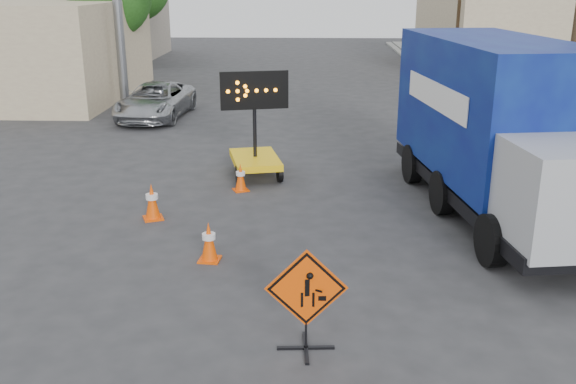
# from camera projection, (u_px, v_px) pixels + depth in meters

# --- Properties ---
(ground) EXTENTS (100.00, 100.00, 0.00)m
(ground) POSITION_uv_depth(u_px,v_px,m) (234.00, 355.00, 8.74)
(ground) COLOR #2D2D30
(ground) RESTS_ON ground
(curb_right) EXTENTS (0.40, 60.00, 0.12)m
(curb_right) POSITION_uv_depth(u_px,v_px,m) (485.00, 122.00, 22.71)
(curb_right) COLOR gray
(curb_right) RESTS_ON ground
(sidewalk_right) EXTENTS (4.00, 60.00, 0.15)m
(sidewalk_right) POSITION_uv_depth(u_px,v_px,m) (550.00, 122.00, 22.63)
(sidewalk_right) COLOR gray
(sidewalk_right) RESTS_ON ground
(storefront_left_far) EXTENTS (12.00, 10.00, 4.40)m
(storefront_left_far) POSITION_uv_depth(u_px,v_px,m) (60.00, 23.00, 40.78)
(storefront_left_far) COLOR #9F9385
(storefront_left_far) RESTS_ON ground
(building_right_far) EXTENTS (10.00, 14.00, 4.60)m
(building_right_far) POSITION_uv_depth(u_px,v_px,m) (524.00, 27.00, 36.03)
(building_right_far) COLOR #C9B991
(building_right_far) RESTS_ON ground
(construction_sign) EXTENTS (1.13, 0.80, 1.50)m
(construction_sign) POSITION_uv_depth(u_px,v_px,m) (306.00, 298.00, 8.64)
(construction_sign) COLOR black
(construction_sign) RESTS_ON ground
(arrow_board) EXTENTS (1.69, 2.11, 2.71)m
(arrow_board) POSITION_uv_depth(u_px,v_px,m) (255.00, 153.00, 16.56)
(arrow_board) COLOR yellow
(arrow_board) RESTS_ON ground
(pickup_truck) EXTENTS (2.42, 4.70, 1.27)m
(pickup_truck) POSITION_uv_depth(u_px,v_px,m) (156.00, 101.00, 23.49)
(pickup_truck) COLOR #A9ABB0
(pickup_truck) RESTS_ON ground
(box_truck) EXTENTS (3.30, 8.03, 3.69)m
(box_truck) POSITION_uv_depth(u_px,v_px,m) (498.00, 138.00, 13.58)
(box_truck) COLOR black
(box_truck) RESTS_ON ground
(cone_a) EXTENTS (0.42, 0.42, 0.75)m
(cone_a) POSITION_uv_depth(u_px,v_px,m) (209.00, 241.00, 11.58)
(cone_a) COLOR #F44B05
(cone_a) RESTS_ON ground
(cone_b) EXTENTS (0.52, 0.52, 0.79)m
(cone_b) POSITION_uv_depth(u_px,v_px,m) (152.00, 201.00, 13.60)
(cone_b) COLOR #F44B05
(cone_b) RESTS_ON ground
(cone_c) EXTENTS (0.45, 0.45, 0.68)m
(cone_c) POSITION_uv_depth(u_px,v_px,m) (241.00, 177.00, 15.45)
(cone_c) COLOR #F44B05
(cone_c) RESTS_ON ground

